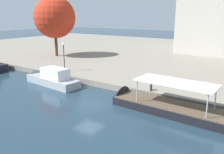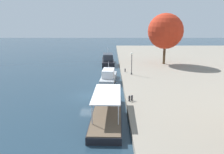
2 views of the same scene
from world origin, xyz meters
TOP-DOWN VIEW (x-y plane):
  - ground_plane at (0.00, 0.00)m, footprint 220.00×220.00m
  - motor_yacht_0 at (-24.95, 2.38)m, footprint 10.39×3.14m
  - motor_yacht_1 at (-8.84, 2.81)m, footprint 9.16×3.08m
  - tour_boat_2 at (6.64, 2.84)m, footprint 12.84×3.58m
  - mooring_bollard_0 at (-12.70, 5.96)m, footprint 0.24×0.24m
  - mooring_bollard_1 at (3.96, 5.87)m, footprint 0.26×0.26m
  - mooring_bollard_2 at (4.17, 5.54)m, footprint 0.26×0.26m
  - lamp_post at (-10.43, 7.02)m, footprint 0.39×0.39m
  - tree_2 at (-20.96, 15.56)m, footprint 7.95×7.95m

SIDE VIEW (x-z plane):
  - ground_plane at x=0.00m, z-range 0.00..0.00m
  - tour_boat_2 at x=6.64m, z-range -1.89..2.40m
  - motor_yacht_1 at x=-8.84m, z-range -1.69..2.83m
  - motor_yacht_0 at x=-24.95m, z-range -1.76..3.27m
  - mooring_bollard_0 at x=-12.70m, z-range 0.76..1.43m
  - mooring_bollard_1 at x=3.96m, z-range 0.76..1.50m
  - mooring_bollard_2 at x=4.17m, z-range 0.76..1.50m
  - lamp_post at x=-10.43m, z-range 1.21..5.32m
  - tree_2 at x=-20.96m, z-range 2.56..14.00m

